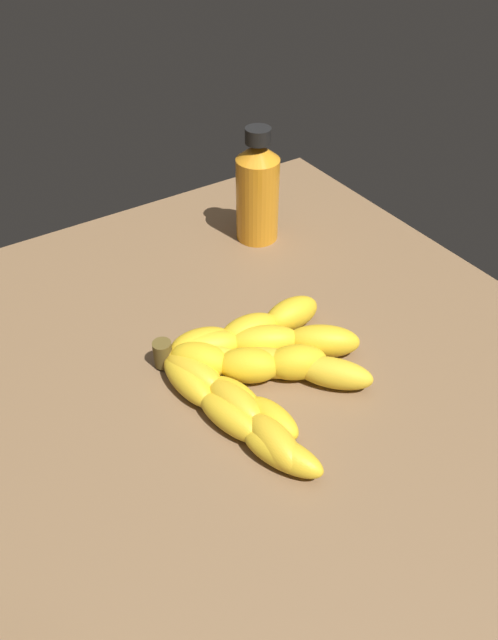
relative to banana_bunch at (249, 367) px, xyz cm
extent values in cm
cube|color=brown|center=(-2.15, 3.17, -3.44)|extent=(81.65, 77.32, 3.54)
ellipsoid|color=yellow|center=(1.84, 6.05, -0.22)|extent=(8.23, 3.71, 2.89)
ellipsoid|color=yellow|center=(-4.40, 4.86, -0.22)|extent=(8.45, 4.91, 2.89)
ellipsoid|color=yellow|center=(-10.37, 2.67, -0.22)|extent=(8.45, 5.98, 2.89)
ellipsoid|color=yellow|center=(2.32, 5.16, -0.05)|extent=(7.89, 5.33, 3.23)
ellipsoid|color=yellow|center=(-3.28, 3.73, -0.05)|extent=(7.71, 4.49, 3.23)
ellipsoid|color=yellow|center=(-9.02, 3.07, -0.05)|extent=(7.38, 3.56, 3.23)
ellipsoid|color=yellow|center=(2.89, 4.81, -0.26)|extent=(6.85, 5.23, 2.81)
ellipsoid|color=yellow|center=(-1.73, 2.95, -0.26)|extent=(6.81, 4.64, 2.81)
ellipsoid|color=yellow|center=(-6.55, 1.67, -0.26)|extent=(6.68, 3.98, 2.81)
ellipsoid|color=yellow|center=(3.53, 3.77, 0.19)|extent=(7.21, 7.08, 3.71)
ellipsoid|color=yellow|center=(0.13, -0.03, 0.19)|extent=(6.80, 7.35, 3.71)
ellipsoid|color=yellow|center=(-2.54, -4.37, 0.19)|extent=(6.17, 7.38, 3.71)
ellipsoid|color=yellow|center=(3.63, 2.75, -0.08)|extent=(7.43, 8.40, 3.17)
ellipsoid|color=yellow|center=(-0.55, -2.23, -0.08)|extent=(7.86, 8.11, 3.17)
ellipsoid|color=yellow|center=(-5.21, -6.76, -0.08)|extent=(8.20, 7.75, 3.17)
ellipsoid|color=yellow|center=(4.90, 2.19, 0.10)|extent=(6.02, 8.56, 3.53)
ellipsoid|color=yellow|center=(2.31, -3.49, 0.10)|extent=(6.84, 8.56, 3.53)
ellipsoid|color=yellow|center=(-1.06, -8.75, 0.10)|extent=(7.52, 8.38, 3.53)
ellipsoid|color=yellow|center=(5.49, 2.41, 0.13)|extent=(5.13, 7.54, 3.59)
ellipsoid|color=yellow|center=(4.55, -3.01, 0.13)|extent=(4.30, 7.22, 3.59)
ellipsoid|color=yellow|center=(4.34, -8.50, 0.13)|extent=(3.80, 6.99, 3.59)
cylinder|color=brown|center=(6.50, 6.54, 0.13)|extent=(2.00, 2.00, 3.00)
cylinder|color=orange|center=(22.13, -15.68, 4.06)|extent=(5.71, 5.71, 11.46)
cone|color=orange|center=(22.13, -15.68, 10.88)|extent=(5.71, 5.71, 2.19)
cylinder|color=black|center=(22.13, -15.68, 12.91)|extent=(3.29, 3.29, 1.87)
camera|label=1|loc=(-34.53, 22.44, 42.34)|focal=32.38mm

